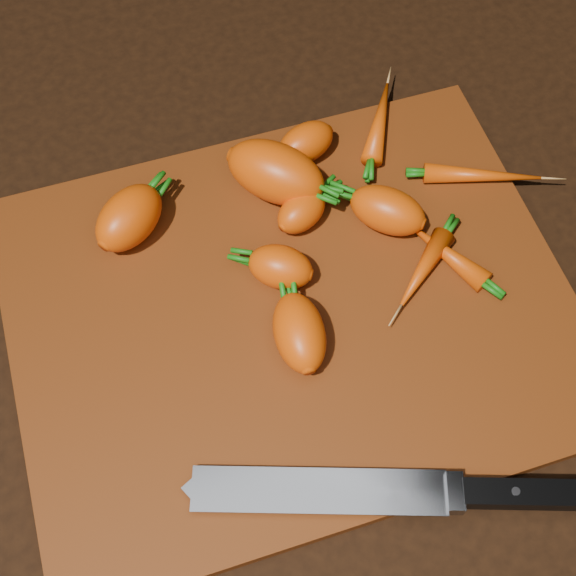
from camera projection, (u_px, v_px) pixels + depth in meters
name	position (u px, v px, depth m)	size (l,w,h in m)	color
ground	(291.00, 316.00, 0.74)	(2.00, 2.00, 0.01)	black
cutting_board	(291.00, 310.00, 0.73)	(0.50, 0.40, 0.01)	#58270D
carrot_0	(129.00, 218.00, 0.74)	(0.08, 0.05, 0.05)	#D74A0B
carrot_1	(280.00, 267.00, 0.72)	(0.06, 0.04, 0.04)	#D74A0B
carrot_2	(276.00, 172.00, 0.76)	(0.10, 0.06, 0.06)	#D74A0B
carrot_3	(299.00, 333.00, 0.68)	(0.08, 0.04, 0.04)	#D74A0B
carrot_4	(306.00, 143.00, 0.79)	(0.06, 0.04, 0.04)	#D74A0B
carrot_5	(302.00, 211.00, 0.75)	(0.05, 0.04, 0.04)	#D74A0B
carrot_6	(387.00, 210.00, 0.75)	(0.07, 0.04, 0.04)	#D74A0B
carrot_7	(380.00, 121.00, 0.81)	(0.10, 0.02, 0.02)	#D74A0B
carrot_8	(482.00, 175.00, 0.78)	(0.11, 0.02, 0.02)	#D74A0B
carrot_9	(448.00, 255.00, 0.73)	(0.09, 0.02, 0.02)	#D74A0B
carrot_10	(423.00, 269.00, 0.73)	(0.09, 0.02, 0.02)	#D74A0B
knife	(344.00, 491.00, 0.63)	(0.32, 0.13, 0.02)	gray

